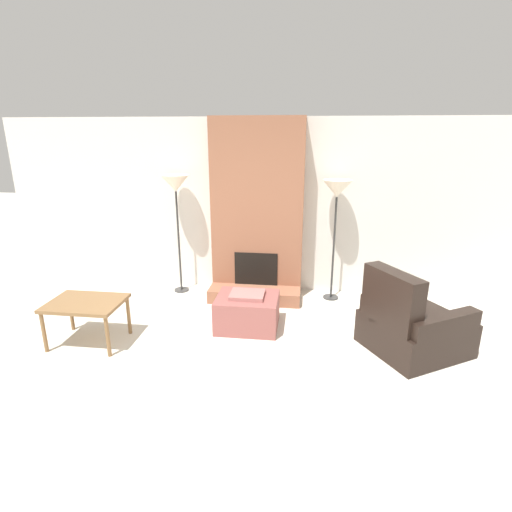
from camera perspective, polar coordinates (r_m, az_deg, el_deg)
The scene contains 8 objects.
ground_plane at distance 3.87m, azimuth -5.27°, elevation -20.87°, with size 24.00×24.00×0.00m, color beige.
wall_back at distance 6.10m, azimuth 0.48°, elevation 7.05°, with size 7.97×0.06×2.60m, color silver.
fireplace at distance 5.89m, azimuth 0.19°, elevation 5.77°, with size 1.34×0.75×2.60m.
ottoman at distance 5.09m, azimuth -1.24°, elevation -7.90°, with size 0.77×0.63×0.47m.
armchair at distance 4.87m, azimuth 21.10°, elevation -9.50°, with size 1.31×1.28×0.99m.
side_table at distance 5.04m, azimuth -23.15°, elevation -6.62°, with size 0.84×0.62×0.52m.
floor_lamp_left at distance 6.01m, azimuth -11.42°, elevation 9.55°, with size 0.41×0.41×1.79m.
floor_lamp_right at distance 5.72m, azimuth 11.49°, elevation 8.81°, with size 0.41×0.41×1.76m.
Camera 1 is at (0.72, -2.96, 2.39)m, focal length 28.00 mm.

